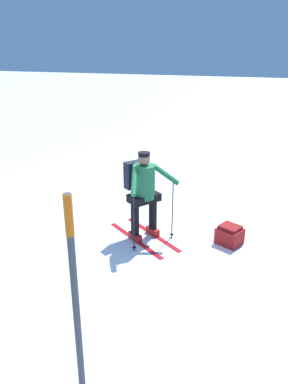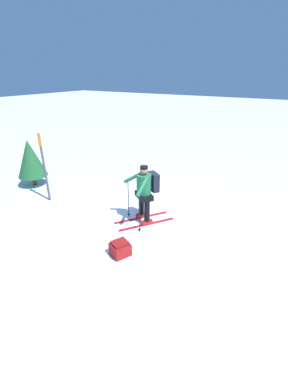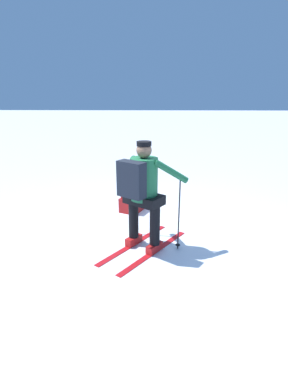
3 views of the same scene
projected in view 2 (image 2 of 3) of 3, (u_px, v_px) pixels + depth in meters
name	position (u px, v px, depth m)	size (l,w,h in m)	color
ground_plane	(142.00, 229.00, 6.84)	(80.00, 80.00, 0.00)	white
skier	(145.00, 190.00, 6.80)	(1.34, 1.60, 1.63)	red
dropped_backpack	(120.00, 248.00, 5.82)	(0.51, 0.52, 0.35)	maroon
trail_marker	(44.00, 163.00, 7.84)	(0.08, 0.08, 2.17)	#4C4C51
pine_tree	(30.00, 158.00, 9.05)	(1.01, 1.01, 1.68)	#4C331E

